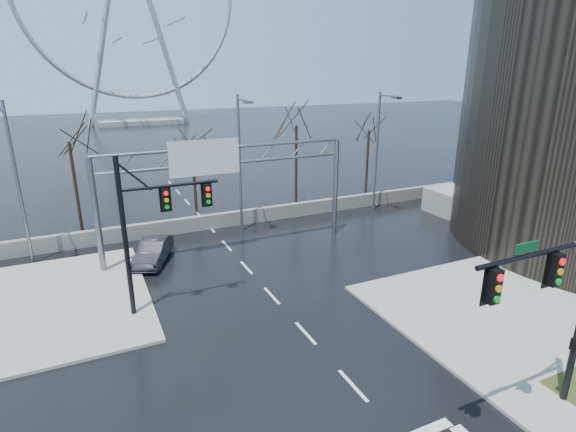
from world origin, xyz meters
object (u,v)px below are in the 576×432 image
signal_mast_near (564,290)px  signal_mast_far (149,221)px  sign_gantry (223,176)px  car (153,251)px

signal_mast_near → signal_mast_far: 17.03m
signal_mast_near → sign_gantry: bearing=106.2°
sign_gantry → signal_mast_near: bearing=-73.8°
signal_mast_near → car: bearing=117.7°
signal_mast_near → car: signal_mast_near is taller
signal_mast_far → car: 7.62m
signal_mast_far → car: signal_mast_far is taller
sign_gantry → car: bearing=175.4°
car → signal_mast_near: bearing=-37.9°
signal_mast_far → sign_gantry: signal_mast_far is taller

